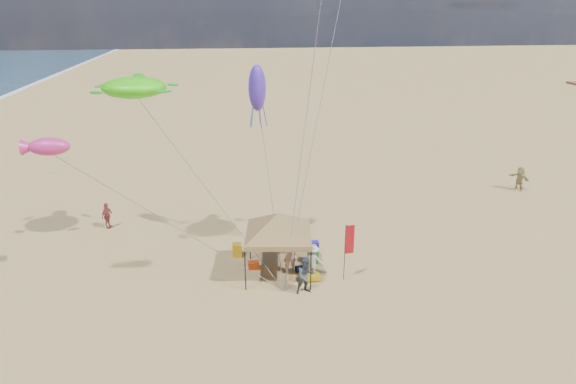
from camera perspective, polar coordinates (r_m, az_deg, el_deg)
name	(u,v)px	position (r m, az deg, el deg)	size (l,w,h in m)	color
ground	(296,296)	(23.16, 0.93, -11.95)	(280.00, 280.00, 0.00)	tan
canopy_tent	(278,215)	(23.53, -1.14, -2.71)	(6.09, 6.09, 3.78)	black
feather_flag	(348,243)	(23.70, 6.98, -5.84)	(0.45, 0.05, 2.93)	black
cooler_red	(254,265)	(25.34, -3.99, -8.41)	(0.54, 0.38, 0.38)	#B73B0E
cooler_blue	(314,245)	(27.32, 2.97, -6.10)	(0.54, 0.38, 0.38)	#22139F
bag_navy	(301,268)	(25.04, 1.57, -8.77)	(0.36, 0.36, 0.60)	#0B1933
bag_orange	(250,243)	(27.52, -4.39, -5.94)	(0.36, 0.36, 0.60)	red
chair_green	(313,256)	(25.80, 2.89, -7.41)	(0.50, 0.50, 0.70)	#167B27
chair_yellow	(237,250)	(26.53, -5.90, -6.66)	(0.50, 0.50, 0.70)	yellow
crate_grey	(308,274)	(24.60, 2.37, -9.47)	(0.34, 0.30, 0.28)	slate
beach_cart	(311,277)	(24.28, 2.65, -9.74)	(0.90, 0.50, 0.24)	gold
person_near_a	(290,255)	(24.67, 0.20, -7.25)	(0.68, 0.44, 1.86)	tan
person_near_b	(306,275)	(22.99, 2.04, -9.59)	(0.88, 0.69, 1.81)	#39444E
person_near_c	(312,261)	(24.24, 2.81, -7.95)	(1.14, 0.65, 1.76)	silver
person_far_a	(107,216)	(31.33, -20.13, -2.56)	(0.93, 0.39, 1.59)	#993B3E
person_far_c	(520,178)	(39.16, 25.14, 1.44)	(1.64, 0.52, 1.77)	tan
turtle_kite	(134,88)	(25.37, -17.33, 11.42)	(3.07, 2.45, 1.02)	#3DE512
fish_kite	(49,147)	(23.22, -25.82, 4.73)	(1.72, 0.86, 0.76)	#D22A81
squid_kite	(257,88)	(25.28, -3.57, 11.87)	(0.89, 0.89, 2.31)	#4B2BC0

